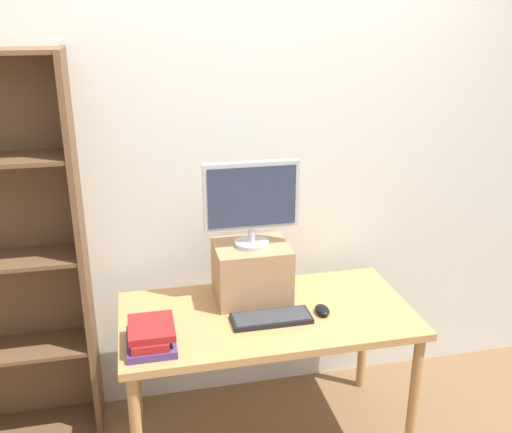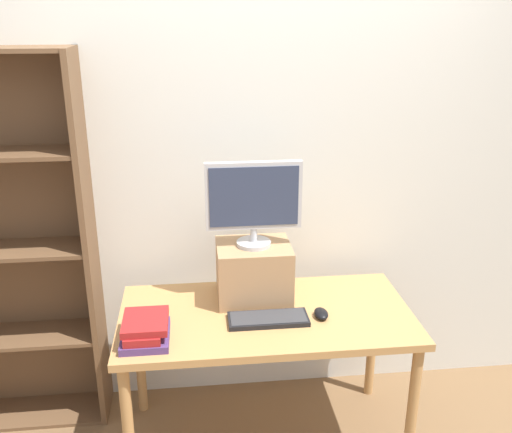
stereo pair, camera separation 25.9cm
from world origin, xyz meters
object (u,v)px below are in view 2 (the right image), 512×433
Objects in this scene: computer_mouse at (321,314)px; book_stack at (145,330)px; desk at (266,327)px; keyboard at (268,319)px; riser_box at (254,271)px; computer_monitor at (254,200)px.

computer_mouse is 0.81m from book_stack.
desk is 0.12m from keyboard.
riser_box is 0.79× the size of computer_monitor.
computer_monitor reaches higher than book_stack.
computer_mouse is 0.40× the size of book_stack.
computer_monitor is 1.75× the size of book_stack.
riser_box reaches higher than keyboard.
computer_mouse is at bearing 7.16° from book_stack.
keyboard is at bearing -80.94° from riser_box.
book_stack reaches higher than keyboard.
book_stack is at bearing -172.84° from computer_mouse.
keyboard is at bearing 9.23° from book_stack.
keyboard is (0.04, -0.24, -0.50)m from computer_monitor.
computer_mouse is at bearing -15.27° from desk.
desk is at bearing 164.73° from computer_mouse.
riser_box is at bearing 90.00° from computer_monitor.
book_stack is (-0.80, -0.10, 0.03)m from computer_mouse.
book_stack is at bearing -170.77° from keyboard.
desk is 0.61m from computer_monitor.
keyboard is at bearing -80.89° from computer_monitor.
computer_monitor is at bearing -90.00° from riser_box.
riser_box is at bearing 141.26° from computer_mouse.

